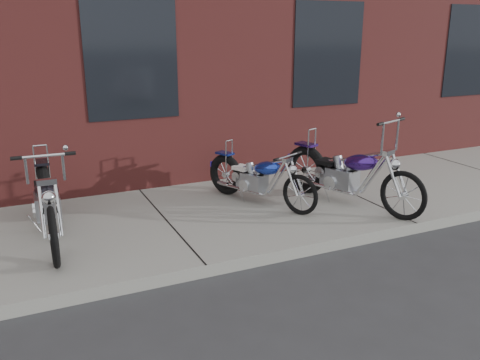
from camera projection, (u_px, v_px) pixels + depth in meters
name	position (u px, v px, depth m)	size (l,w,h in m)	color
ground	(207.00, 278.00, 5.59)	(120.00, 120.00, 0.00)	#2E2E2F
sidewalk	(167.00, 226.00, 6.88)	(22.00, 3.00, 0.15)	gray
chopper_purple	(348.00, 176.00, 7.38)	(0.94, 2.27, 1.33)	black
chopper_blue	(258.00, 180.00, 7.45)	(0.91, 1.85, 0.87)	black
chopper_third	(48.00, 204.00, 6.19)	(0.58, 2.36, 1.20)	black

